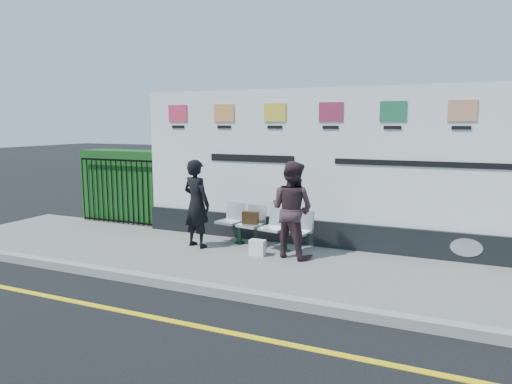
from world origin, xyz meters
TOP-DOWN VIEW (x-y plane):
  - ground at (0.00, 0.00)m, footprint 80.00×80.00m
  - pavement at (0.00, 2.50)m, footprint 14.00×3.00m
  - kerb at (0.00, 1.00)m, footprint 14.00×0.18m
  - yellow_line at (0.00, 0.00)m, footprint 14.00×0.10m
  - billboard at (0.50, 3.85)m, footprint 8.00×0.30m
  - hedge at (-4.58, 4.30)m, footprint 2.35×0.70m
  - railing at (-4.58, 3.85)m, footprint 2.05×0.06m
  - bench at (-0.66, 3.26)m, footprint 2.02×0.86m
  - woman_left at (-1.81, 2.81)m, footprint 0.69×0.54m
  - woman_right at (0.06, 2.91)m, footprint 0.96×0.83m
  - handbag_brown at (-0.91, 3.30)m, footprint 0.32×0.17m
  - carrier_bag_white at (-0.52, 2.73)m, footprint 0.28×0.17m

SIDE VIEW (x-z plane):
  - ground at x=0.00m, z-range 0.00..0.00m
  - yellow_line at x=0.00m, z-range 0.00..0.01m
  - pavement at x=0.00m, z-range 0.00..0.12m
  - kerb at x=0.00m, z-range 0.00..0.14m
  - carrier_bag_white at x=-0.52m, z-range 0.12..0.40m
  - bench at x=-0.66m, z-range 0.12..0.54m
  - handbag_brown at x=-0.91m, z-range 0.54..0.78m
  - railing at x=-4.58m, z-range 0.12..1.66m
  - woman_left at x=-1.81m, z-range 0.12..1.79m
  - woman_right at x=0.06m, z-range 0.12..1.82m
  - hedge at x=-4.58m, z-range 0.12..1.82m
  - billboard at x=0.50m, z-range -0.08..2.92m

